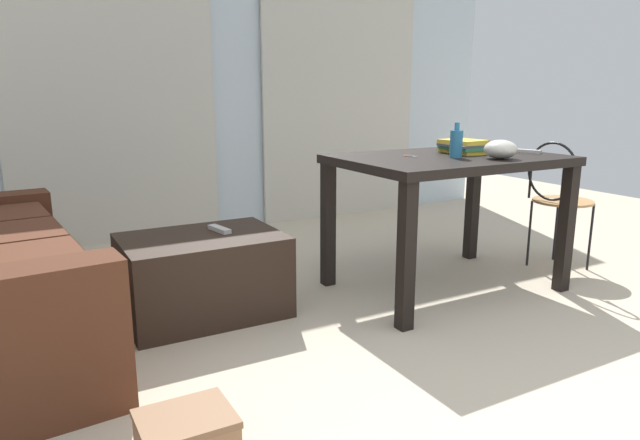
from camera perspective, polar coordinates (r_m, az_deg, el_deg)
ground_plane at (r=3.21m, az=6.17°, el=-8.34°), size 8.60×8.60×0.00m
wall_back at (r=4.95m, az=-8.67°, el=14.69°), size 5.23×0.10×2.65m
curtains at (r=4.87m, az=-8.24°, el=12.59°), size 3.57×0.03×2.28m
coffee_table at (r=3.04m, az=-11.71°, el=-5.47°), size 0.81×0.57×0.43m
craft_table at (r=3.36m, az=12.78°, el=4.50°), size 1.26×0.86×0.80m
wire_chair at (r=3.96m, az=22.84°, el=2.73°), size 0.38×0.38×0.85m
bottle_near at (r=3.25m, az=13.58°, el=7.53°), size 0.07×0.07×0.19m
bowl at (r=3.26m, az=17.76°, el=6.81°), size 0.18×0.18×0.10m
book_stack at (r=3.49m, az=14.16°, el=7.23°), size 0.24×0.29×0.08m
tv_remote_on_table at (r=3.63m, az=20.12°, el=6.54°), size 0.10×0.17×0.02m
scissors at (r=3.27m, az=8.93°, el=6.41°), size 0.04×0.10×0.00m
tv_remote_primary at (r=3.06m, az=-10.12°, el=-0.91°), size 0.08×0.18×0.02m
shoebox at (r=1.99m, az=-13.31°, el=-20.52°), size 0.30×0.24×0.15m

